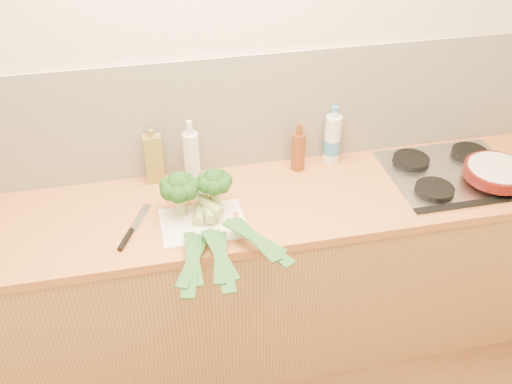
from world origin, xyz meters
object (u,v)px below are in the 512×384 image
gas_hob (453,173)px  chopping_board (203,223)px  skillet (498,172)px  chefs_knife (129,234)px

gas_hob → chopping_board: bearing=-174.7°
chopping_board → skillet: 1.32m
chefs_knife → skillet: (1.61, 0.02, 0.06)m
gas_hob → skillet: bearing=-32.3°
gas_hob → chopping_board: size_ratio=1.70×
gas_hob → chefs_knife: (-1.46, -0.12, -0.01)m
chopping_board → skillet: skillet is taller
chefs_knife → gas_hob: bearing=28.3°
gas_hob → skillet: size_ratio=1.40×
chefs_knife → skillet: 1.61m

